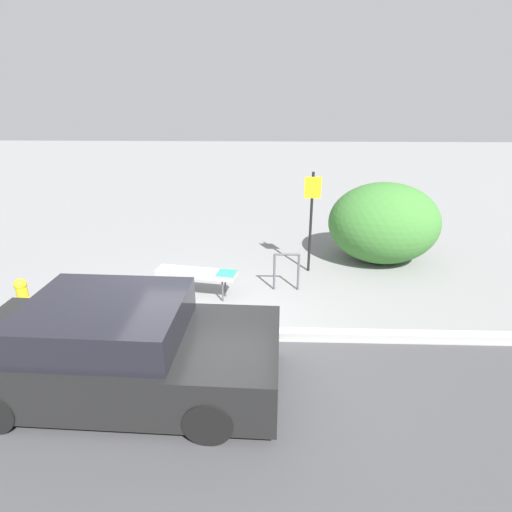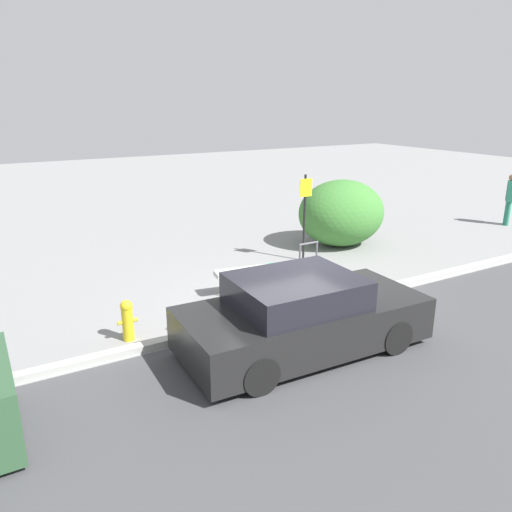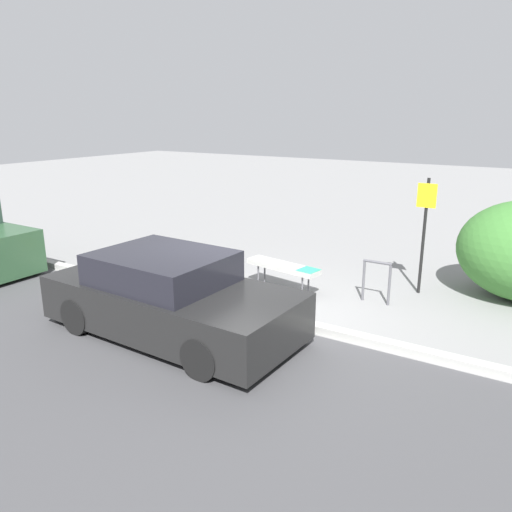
{
  "view_description": "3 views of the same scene",
  "coord_description": "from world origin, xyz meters",
  "px_view_note": "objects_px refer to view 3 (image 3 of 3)",
  "views": [
    {
      "loc": [
        1.14,
        -5.78,
        3.84
      ],
      "look_at": [
        0.91,
        1.3,
        0.95
      ],
      "focal_mm": 28.0,
      "sensor_mm": 36.0,
      "label": 1
    },
    {
      "loc": [
        -5.38,
        -7.64,
        4.13
      ],
      "look_at": [
        0.1,
        1.88,
        0.68
      ],
      "focal_mm": 35.0,
      "sensor_mm": 36.0,
      "label": 2
    },
    {
      "loc": [
        4.3,
        -6.97,
        3.47
      ],
      "look_at": [
        -0.25,
        0.35,
        1.0
      ],
      "focal_mm": 35.0,
      "sensor_mm": 36.0,
      "label": 3
    }
  ],
  "objects_px": {
    "bench": "(283,267)",
    "sign_post": "(424,225)",
    "bike_rack": "(377,277)",
    "parked_car_near": "(170,297)",
    "fire_hydrant": "(141,260)"
  },
  "relations": [
    {
      "from": "bike_rack",
      "to": "parked_car_near",
      "type": "distance_m",
      "value": 3.91
    },
    {
      "from": "bike_rack",
      "to": "fire_hydrant",
      "type": "height_order",
      "value": "bike_rack"
    },
    {
      "from": "bike_rack",
      "to": "fire_hydrant",
      "type": "distance_m",
      "value": 5.0
    },
    {
      "from": "bench",
      "to": "bike_rack",
      "type": "bearing_deg",
      "value": 20.82
    },
    {
      "from": "bench",
      "to": "fire_hydrant",
      "type": "bearing_deg",
      "value": -154.04
    },
    {
      "from": "bench",
      "to": "sign_post",
      "type": "height_order",
      "value": "sign_post"
    },
    {
      "from": "bench",
      "to": "parked_car_near",
      "type": "distance_m",
      "value": 2.8
    },
    {
      "from": "bench",
      "to": "bike_rack",
      "type": "xyz_separation_m",
      "value": [
        1.81,
        0.36,
        -0.01
      ]
    },
    {
      "from": "bike_rack",
      "to": "parked_car_near",
      "type": "xyz_separation_m",
      "value": [
        -2.37,
        -3.11,
        0.12
      ]
    },
    {
      "from": "bike_rack",
      "to": "fire_hydrant",
      "type": "relative_size",
      "value": 1.08
    },
    {
      "from": "bike_rack",
      "to": "sign_post",
      "type": "distance_m",
      "value": 1.43
    },
    {
      "from": "sign_post",
      "to": "parked_car_near",
      "type": "relative_size",
      "value": 0.54
    },
    {
      "from": "parked_car_near",
      "to": "sign_post",
      "type": "bearing_deg",
      "value": 56.22
    },
    {
      "from": "bench",
      "to": "bike_rack",
      "type": "relative_size",
      "value": 2.0
    },
    {
      "from": "bench",
      "to": "parked_car_near",
      "type": "relative_size",
      "value": 0.39
    }
  ]
}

